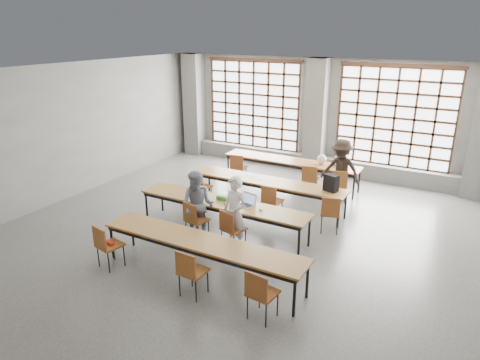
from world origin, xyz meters
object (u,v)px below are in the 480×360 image
chair_near_left (106,243)px  student_female (198,206)px  chair_back_right (339,182)px  chair_mid_centre (271,199)px  laptop_back (338,164)px  green_box (222,198)px  chair_near_mid (190,269)px  plastic_bag (322,159)px  mouse (261,209)px  chair_mid_right (330,211)px  chair_back_mid (310,177)px  chair_front_left (194,217)px  chair_front_right (231,226)px  student_male (235,213)px  laptop_front (247,202)px  chair_near_right (260,291)px  chair_back_left (238,165)px  desk_row_a (291,162)px  desk_row_b (267,183)px  desk_row_c (222,204)px  student_back (341,170)px  chair_mid_left (200,185)px  phone (227,204)px  backpack (331,183)px  red_pouch (110,243)px  desk_row_d (201,244)px

chair_near_left → student_female: 2.04m
chair_back_right → chair_mid_centre: (-1.07, -1.89, 0.00)m
laptop_back → green_box: (-1.54, -3.64, -0.02)m
chair_near_mid → plastic_bag: bearing=87.9°
mouse → student_female: bearing=-159.0°
chair_near_mid → chair_near_left: bearing=180.0°
chair_mid_right → laptop_back: (-0.62, 2.62, 0.25)m
chair_back_mid → chair_front_left: (-1.26, -3.61, 0.00)m
chair_front_left → plastic_bag: (1.34, 4.29, 0.34)m
chair_front_right → student_male: bearing=80.3°
laptop_front → mouse: (0.38, -0.13, -0.04)m
chair_front_left → chair_near_right: same height
chair_back_left → chair_back_right: (3.01, 0.00, 0.00)m
desk_row_a → desk_row_b: same height
desk_row_c → chair_near_left: (-1.11, -2.36, -0.13)m
chair_near_right → student_female: student_female is taller
chair_near_mid → laptop_back: laptop_back is taller
desk_row_b → laptop_back: laptop_back is taller
chair_back_mid → mouse: size_ratio=8.98×
desk_row_b → student_back: bearing=43.7°
chair_mid_left → green_box: bearing=-38.4°
chair_front_right → green_box: chair_front_right is taller
laptop_front → mouse: 0.41m
student_male → phone: (-0.42, 0.40, -0.04)m
chair_front_right → green_box: (-0.63, 0.71, 0.24)m
student_back → chair_near_right: bearing=-78.5°
desk_row_b → desk_row_c: same height
chair_mid_right → phone: size_ratio=6.77×
desk_row_a → chair_mid_left: chair_mid_left is taller
chair_back_mid → chair_near_right: same height
desk_row_a → laptop_back: (1.36, 0.11, 0.13)m
chair_back_right → chair_near_mid: 5.43m
backpack → mouse: bearing=-100.1°
chair_front_left → backpack: 3.28m
desk_row_a → backpack: bearing=-46.3°
red_pouch → chair_mid_centre: bearing=62.4°
chair_mid_left → chair_near_mid: size_ratio=1.00×
student_back → phone: bearing=-108.1°
desk_row_a → mouse: mouse is taller
chair_front_left → backpack: bearing=47.5°
chair_front_right → chair_back_right: bearing=72.1°
desk_row_a → desk_row_b: (0.15, -1.89, 0.00)m
mouse → chair_near_right: bearing=-64.0°
chair_back_mid → plastic_bag: plastic_bag is taller
desk_row_b → laptop_front: laptop_front is taller
desk_row_c → student_back: (1.73, 3.11, 0.16)m
chair_mid_centre → chair_near_mid: size_ratio=1.00×
student_female → desk_row_c: bearing=46.2°
desk_row_d → chair_front_right: 1.12m
desk_row_b → chair_near_right: (1.82, -4.09, -0.13)m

